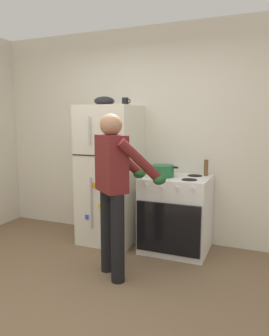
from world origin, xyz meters
name	(u,v)px	position (x,y,z in m)	size (l,w,h in m)	color
ground	(65,310)	(0.00, 0.00, 0.00)	(8.00, 8.00, 0.00)	brown
kitchen_wall_back	(148,135)	(0.00, 1.95, 1.35)	(6.00, 0.10, 2.70)	silver
refrigerator	(111,175)	(-0.36, 1.57, 0.86)	(0.68, 0.72, 1.71)	silver
stove_range	(176,214)	(0.50, 1.56, 0.44)	(0.76, 0.67, 0.89)	white
person_cook	(115,181)	(0.12, 0.72, 0.96)	(0.69, 0.73, 1.60)	black
red_pot	(162,171)	(0.34, 1.52, 0.96)	(0.37, 0.27, 0.13)	#236638
coffee_mug	(125,102)	(-0.18, 1.62, 1.76)	(0.11, 0.08, 0.10)	black
pepper_mill	(206,168)	(0.80, 1.77, 0.99)	(0.05, 0.05, 0.19)	brown
mixing_bowl	(104,101)	(-0.44, 1.57, 1.77)	(0.25, 0.25, 0.11)	black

